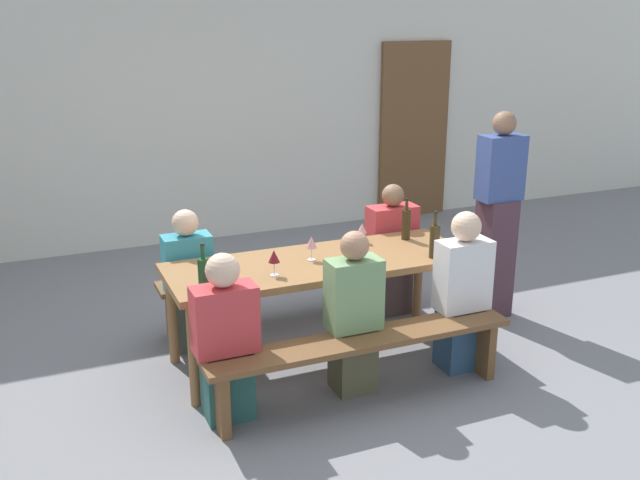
% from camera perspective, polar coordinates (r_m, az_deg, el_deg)
% --- Properties ---
extents(ground_plane, '(24.00, 24.00, 0.00)m').
position_cam_1_polar(ground_plane, '(5.40, 0.00, -9.14)').
color(ground_plane, slate).
extents(back_wall, '(14.00, 0.20, 3.20)m').
position_cam_1_polar(back_wall, '(7.95, -9.34, 11.44)').
color(back_wall, silver).
rests_on(back_wall, ground).
extents(wooden_door, '(0.90, 0.06, 2.10)m').
position_cam_1_polar(wooden_door, '(8.85, 7.44, 8.55)').
color(wooden_door, brown).
rests_on(wooden_door, ground).
extents(tasting_table, '(2.18, 0.77, 0.75)m').
position_cam_1_polar(tasting_table, '(5.13, 0.00, -2.42)').
color(tasting_table, olive).
rests_on(tasting_table, ground).
extents(bench_near, '(2.08, 0.30, 0.45)m').
position_cam_1_polar(bench_near, '(4.68, 3.31, -8.71)').
color(bench_near, brown).
rests_on(bench_near, ground).
extents(bench_far, '(2.08, 0.30, 0.45)m').
position_cam_1_polar(bench_far, '(5.84, -2.63, -3.19)').
color(bench_far, brown).
rests_on(bench_far, ground).
extents(wine_bottle_0, '(0.07, 0.07, 0.32)m').
position_cam_1_polar(wine_bottle_0, '(5.57, 6.83, 1.29)').
color(wine_bottle_0, '#332814').
rests_on(wine_bottle_0, tasting_table).
extents(wine_bottle_1, '(0.07, 0.07, 0.31)m').
position_cam_1_polar(wine_bottle_1, '(4.58, -9.18, -2.63)').
color(wine_bottle_1, '#194723').
rests_on(wine_bottle_1, tasting_table).
extents(wine_bottle_2, '(0.07, 0.07, 0.34)m').
position_cam_1_polar(wine_bottle_2, '(5.18, 9.05, -0.03)').
color(wine_bottle_2, '#332814').
rests_on(wine_bottle_2, tasting_table).
extents(wine_glass_0, '(0.07, 0.07, 0.15)m').
position_cam_1_polar(wine_glass_0, '(5.47, 3.35, 0.89)').
color(wine_glass_0, silver).
rests_on(wine_glass_0, tasting_table).
extents(wine_glass_1, '(0.08, 0.08, 0.18)m').
position_cam_1_polar(wine_glass_1, '(4.78, -3.66, -1.36)').
color(wine_glass_1, silver).
rests_on(wine_glass_1, tasting_table).
extents(wine_glass_2, '(0.08, 0.08, 0.18)m').
position_cam_1_polar(wine_glass_2, '(5.06, -0.69, -0.23)').
color(wine_glass_2, silver).
rests_on(wine_glass_2, tasting_table).
extents(seated_guest_near_0, '(0.39, 0.24, 1.08)m').
position_cam_1_polar(seated_guest_near_0, '(4.47, -7.48, -7.98)').
color(seated_guest_near_0, '#265551').
rests_on(seated_guest_near_0, ground).
extents(seated_guest_near_1, '(0.35, 0.24, 1.11)m').
position_cam_1_polar(seated_guest_near_1, '(4.74, 2.67, -6.10)').
color(seated_guest_near_1, brown).
rests_on(seated_guest_near_1, ground).
extents(seated_guest_near_2, '(0.37, 0.24, 1.15)m').
position_cam_1_polar(seated_guest_near_2, '(5.12, 11.17, -4.29)').
color(seated_guest_near_2, navy).
rests_on(seated_guest_near_2, ground).
extents(seated_guest_far_0, '(0.35, 0.24, 1.07)m').
position_cam_1_polar(seated_guest_far_0, '(5.43, -10.35, -3.38)').
color(seated_guest_far_0, '#47554D').
rests_on(seated_guest_far_0, ground).
extents(seated_guest_far_1, '(0.41, 0.24, 1.10)m').
position_cam_1_polar(seated_guest_far_1, '(5.99, 5.65, -1.08)').
color(seated_guest_far_1, '#52413E').
rests_on(seated_guest_far_1, ground).
extents(standing_host, '(0.35, 0.24, 1.70)m').
position_cam_1_polar(standing_host, '(5.99, 13.83, 1.58)').
color(standing_host, '#492E3A').
rests_on(standing_host, ground).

